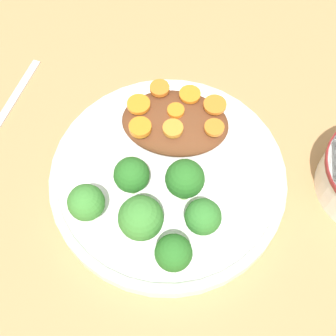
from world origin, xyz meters
name	(u,v)px	position (x,y,z in m)	size (l,w,h in m)	color
ground_plane	(168,182)	(0.00, 0.00, 0.00)	(4.00, 4.00, 0.00)	tan
plate	(168,177)	(0.00, 0.00, 0.01)	(0.27, 0.27, 0.03)	white
stew_mound	(175,123)	(0.00, 0.06, 0.04)	(0.13, 0.09, 0.03)	brown
broccoli_floret_0	(203,217)	(0.04, -0.06, 0.05)	(0.04, 0.04, 0.05)	#759E51
broccoli_floret_1	(141,219)	(-0.02, -0.07, 0.06)	(0.05, 0.05, 0.06)	#7FA85B
broccoli_floret_2	(185,180)	(0.02, -0.02, 0.05)	(0.04, 0.04, 0.06)	#759E51
broccoli_floret_3	(132,175)	(-0.04, -0.02, 0.05)	(0.04, 0.04, 0.05)	#759E51
broccoli_floret_4	(173,254)	(0.02, -0.10, 0.05)	(0.04, 0.04, 0.05)	#7FA85B
broccoli_floret_5	(86,203)	(-0.08, -0.06, 0.05)	(0.04, 0.04, 0.05)	#759E51
carrot_slice_0	(180,111)	(0.00, 0.07, 0.05)	(0.02, 0.02, 0.01)	orange
carrot_slice_1	(174,129)	(0.00, 0.04, 0.05)	(0.02, 0.02, 0.01)	orange
carrot_slice_2	(214,128)	(0.05, 0.05, 0.05)	(0.02, 0.02, 0.00)	orange
carrot_slice_3	(139,104)	(-0.04, 0.07, 0.05)	(0.03, 0.03, 0.00)	orange
carrot_slice_4	(140,127)	(-0.04, 0.04, 0.06)	(0.03, 0.03, 0.01)	orange
carrot_slice_5	(190,94)	(0.01, 0.09, 0.05)	(0.03, 0.03, 0.00)	orange
carrot_slice_6	(160,88)	(-0.02, 0.10, 0.05)	(0.02, 0.02, 0.01)	orange
carrot_slice_7	(215,105)	(0.04, 0.08, 0.05)	(0.03, 0.03, 0.00)	orange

